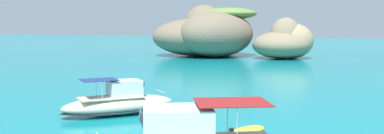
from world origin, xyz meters
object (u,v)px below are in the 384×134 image
at_px(islet_large, 210,34).
at_px(islet_small, 285,42).
at_px(motorboat_cream, 120,103).
at_px(dinghy_tender, 248,130).

bearing_deg(islet_large, islet_small, -5.00).
xyz_separation_m(islet_small, motorboat_cream, (-1.66, -54.73, -2.24)).
bearing_deg(dinghy_tender, islet_small, 98.18).
xyz_separation_m(islet_small, dinghy_tender, (8.15, -56.68, -2.83)).
height_order(islet_large, dinghy_tender, islet_large).
bearing_deg(islet_large, motorboat_cream, -76.24).
relative_size(islet_large, motorboat_cream, 3.06).
xyz_separation_m(islet_large, islet_small, (15.39, -1.35, -1.42)).
bearing_deg(dinghy_tender, motorboat_cream, 168.76).
height_order(islet_small, dinghy_tender, islet_small).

